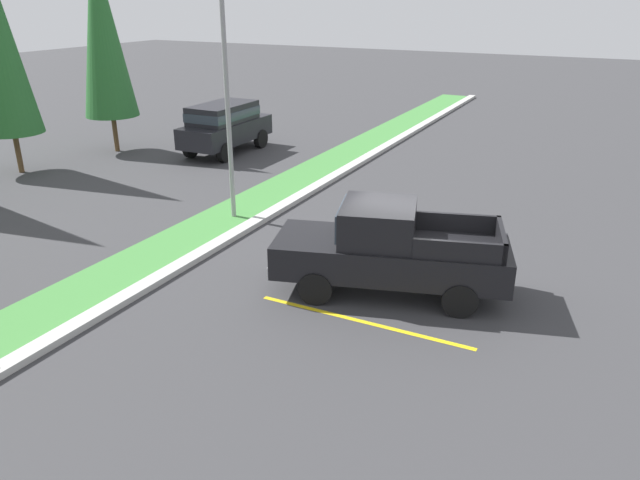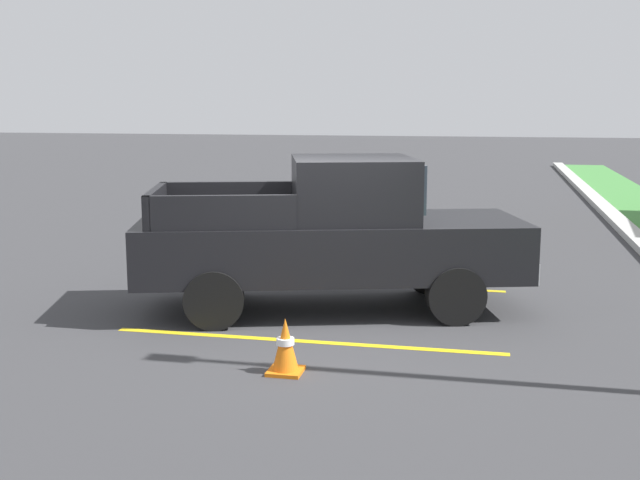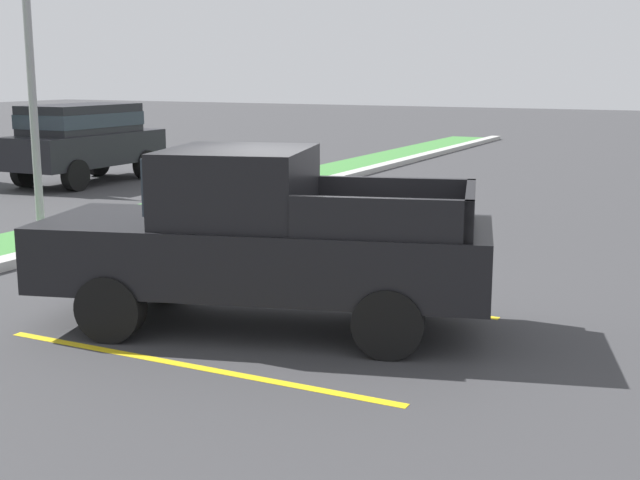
{
  "view_description": "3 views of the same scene",
  "coord_description": "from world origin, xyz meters",
  "px_view_note": "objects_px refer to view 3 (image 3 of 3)",
  "views": [
    {
      "loc": [
        -12.64,
        -4.31,
        6.37
      ],
      "look_at": [
        -1.62,
        1.28,
        1.31
      ],
      "focal_mm": 33.88,
      "sensor_mm": 36.0,
      "label": 1
    },
    {
      "loc": [
        9.54,
        2.0,
        2.82
      ],
      "look_at": [
        0.15,
        -0.04,
        1.15
      ],
      "focal_mm": 44.1,
      "sensor_mm": 36.0,
      "label": 2
    },
    {
      "loc": [
        -9.18,
        -5.05,
        2.97
      ],
      "look_at": [
        -0.33,
        -0.58,
        0.99
      ],
      "focal_mm": 47.71,
      "sensor_mm": 36.0,
      "label": 3
    }
  ],
  "objects_px": {
    "street_light": "(34,13)",
    "traffic_cone": "(354,258)",
    "pickup_truck_main": "(260,240)",
    "suv_distant": "(84,137)"
  },
  "relations": [
    {
      "from": "street_light",
      "to": "traffic_cone",
      "type": "relative_size",
      "value": 11.23
    },
    {
      "from": "street_light",
      "to": "traffic_cone",
      "type": "distance_m",
      "value": 6.83
    },
    {
      "from": "street_light",
      "to": "traffic_cone",
      "type": "bearing_deg",
      "value": -88.22
    },
    {
      "from": "pickup_truck_main",
      "to": "street_light",
      "type": "height_order",
      "value": "street_light"
    },
    {
      "from": "pickup_truck_main",
      "to": "suv_distant",
      "type": "xyz_separation_m",
      "value": [
        9.15,
        10.9,
        0.2
      ]
    },
    {
      "from": "pickup_truck_main",
      "to": "suv_distant",
      "type": "bearing_deg",
      "value": 49.99
    },
    {
      "from": "pickup_truck_main",
      "to": "street_light",
      "type": "bearing_deg",
      "value": 66.59
    },
    {
      "from": "pickup_truck_main",
      "to": "suv_distant",
      "type": "distance_m",
      "value": 14.23
    },
    {
      "from": "suv_distant",
      "to": "street_light",
      "type": "relative_size",
      "value": 0.69
    },
    {
      "from": "pickup_truck_main",
      "to": "street_light",
      "type": "distance_m",
      "value": 6.94
    }
  ]
}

